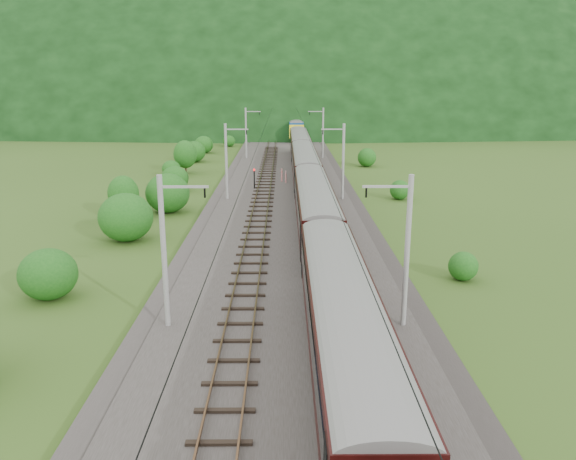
{
  "coord_description": "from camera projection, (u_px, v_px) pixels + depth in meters",
  "views": [
    {
      "loc": [
        -0.07,
        -27.25,
        12.89
      ],
      "look_at": [
        0.19,
        10.61,
        2.6
      ],
      "focal_mm": 35.0,
      "sensor_mm": 36.0,
      "label": 1
    }
  ],
  "objects": [
    {
      "name": "ground",
      "position": [
        286.0,
        330.0,
        29.67
      ],
      "size": [
        600.0,
        600.0,
        0.0
      ],
      "primitive_type": "plane",
      "color": "#304C17",
      "rests_on": "ground"
    },
    {
      "name": "signal",
      "position": [
        254.0,
        177.0,
        65.67
      ],
      "size": [
        0.26,
        0.26,
        2.35
      ],
      "color": "black",
      "rests_on": "railbed"
    },
    {
      "name": "mountain_ridge",
      "position": [
        73.0,
        101.0,
        318.37
      ],
      "size": [
        336.0,
        280.0,
        132.0
      ],
      "primitive_type": "ellipsoid",
      "color": "black",
      "rests_on": "ground"
    },
    {
      "name": "catenary_right",
      "position": [
        342.0,
        160.0,
        59.41
      ],
      "size": [
        2.54,
        192.28,
        8.0
      ],
      "color": "gray",
      "rests_on": "railbed"
    },
    {
      "name": "vegetation_right",
      "position": [
        486.0,
        289.0,
        32.0
      ],
      "size": [
        5.24,
        98.79,
        2.72
      ],
      "color": "#1A5216",
      "rests_on": "ground"
    },
    {
      "name": "train",
      "position": [
        309.0,
        176.0,
        55.72
      ],
      "size": [
        2.91,
        139.71,
        5.06
      ],
      "color": "black",
      "rests_on": "ground"
    },
    {
      "name": "hazard_post_far",
      "position": [
        286.0,
        177.0,
        69.3
      ],
      "size": [
        0.16,
        0.16,
        1.51
      ],
      "primitive_type": "cylinder",
      "color": "red",
      "rests_on": "railbed"
    },
    {
      "name": "hazard_post_near",
      "position": [
        282.0,
        175.0,
        70.49
      ],
      "size": [
        0.17,
        0.17,
        1.59
      ],
      "primitive_type": "cylinder",
      "color": "red",
      "rests_on": "railbed"
    },
    {
      "name": "track_right",
      "position": [
        320.0,
        263.0,
        39.24
      ],
      "size": [
        2.4,
        220.0,
        0.27
      ],
      "color": "brown",
      "rests_on": "railbed"
    },
    {
      "name": "railbed",
      "position": [
        285.0,
        266.0,
        39.28
      ],
      "size": [
        14.0,
        220.0,
        0.3
      ],
      "primitive_type": "cube",
      "color": "#38332D",
      "rests_on": "ground"
    },
    {
      "name": "track_left",
      "position": [
        251.0,
        263.0,
        39.21
      ],
      "size": [
        2.4,
        220.0,
        0.27
      ],
      "color": "brown",
      "rests_on": "railbed"
    },
    {
      "name": "overhead_wires",
      "position": [
        285.0,
        167.0,
        37.46
      ],
      "size": [
        4.83,
        198.0,
        0.03
      ],
      "color": "black",
      "rests_on": "ground"
    },
    {
      "name": "vegetation_left",
      "position": [
        85.0,
        238.0,
        38.91
      ],
      "size": [
        10.2,
        149.29,
        6.2
      ],
      "color": "#1A5216",
      "rests_on": "ground"
    },
    {
      "name": "catenary_left",
      "position": [
        227.0,
        160.0,
        59.33
      ],
      "size": [
        2.54,
        192.28,
        8.0
      ],
      "color": "gray",
      "rests_on": "railbed"
    },
    {
      "name": "mountain_main",
      "position": [
        284.0,
        104.0,
        280.57
      ],
      "size": [
        504.0,
        360.0,
        244.0
      ],
      "primitive_type": "ellipsoid",
      "color": "black",
      "rests_on": "ground"
    }
  ]
}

